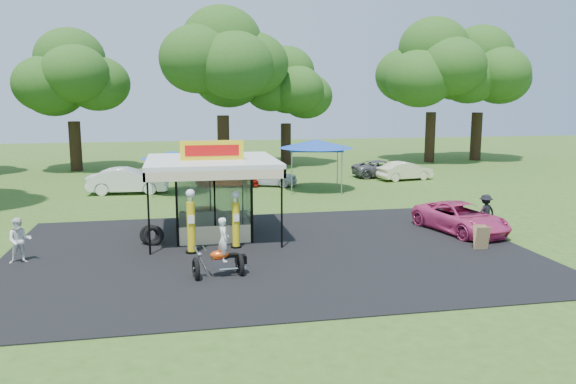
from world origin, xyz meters
name	(u,v)px	position (x,y,z in m)	size (l,w,h in m)	color
ground	(279,267)	(0.00, 0.00, 0.00)	(120.00, 120.00, 0.00)	#31561A
asphalt_apron	(270,252)	(0.00, 2.00, 0.02)	(20.00, 14.00, 0.04)	black
gas_station_kiosk	(212,196)	(-2.00, 4.99, 1.78)	(5.40, 5.40, 4.18)	white
gas_pump_left	(191,223)	(-2.98, 2.40, 1.21)	(0.47, 0.47, 2.52)	black
gas_pump_right	(236,221)	(-1.23, 2.84, 1.11)	(0.43, 0.43, 2.32)	black
motorcycle	(222,253)	(-2.07, -0.68, 0.82)	(1.83, 1.04, 2.11)	black
spare_tires	(152,235)	(-4.54, 3.96, 0.42)	(1.04, 0.69, 0.87)	black
a_frame_sign	(481,238)	(8.20, 0.69, 0.49)	(0.57, 0.54, 0.97)	#593819
kiosk_car	(210,215)	(-2.00, 7.20, 0.48)	(1.13, 2.82, 0.96)	gold
pink_sedan	(461,218)	(8.85, 3.56, 0.66)	(2.20, 4.77, 1.33)	#D63A78
spectator_west	(20,241)	(-9.11, 2.36, 0.84)	(0.82, 0.64, 1.68)	white
spectator_east_a	(485,212)	(10.29, 3.98, 0.80)	(1.03, 0.59, 1.59)	black
bg_car_a	(128,181)	(-6.46, 17.09, 0.80)	(1.70, 4.89, 1.61)	white
bg_car_b	(228,177)	(-0.09, 18.75, 0.64)	(1.79, 4.41, 1.28)	#B21A0D
bg_car_c	(267,176)	(2.57, 18.46, 0.70)	(1.64, 4.08, 1.39)	silver
bg_car_d	(383,169)	(11.78, 20.92, 0.63)	(2.11, 4.56, 1.27)	#575659
bg_car_e	(405,171)	(12.83, 19.15, 0.67)	(1.42, 4.08, 1.34)	beige
tent_west	(172,155)	(-3.72, 16.54, 2.41)	(3.80, 3.80, 2.66)	gray
tent_east	(316,144)	(5.30, 15.91, 2.99)	(4.73, 4.73, 3.30)	gray
oak_far_b	(71,83)	(-11.50, 29.36, 7.11)	(9.34, 9.34, 11.15)	black
oak_far_c	(222,70)	(0.33, 26.69, 8.10)	(10.83, 10.83, 12.77)	black
oak_far_d	(286,91)	(6.19, 30.39, 6.47)	(8.53, 8.53, 10.15)	black
oak_far_e	(433,73)	(19.62, 29.54, 8.17)	(10.75, 10.75, 12.80)	black
oak_far_f	(479,76)	(24.74, 30.36, 7.91)	(10.23, 10.23, 12.33)	black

